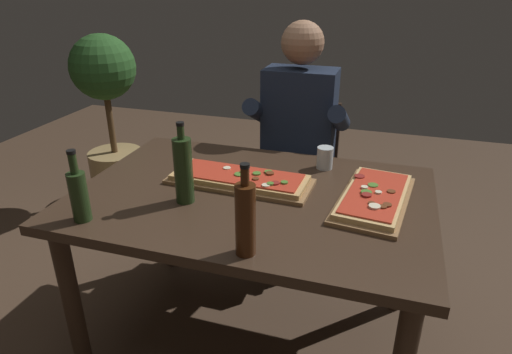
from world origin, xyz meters
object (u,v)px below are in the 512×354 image
tumbler_near_camera (325,158)px  diner_chair (300,170)px  vinegar_bottle_green (183,170)px  potted_plant_corner (109,112)px  oil_bottle_amber (245,218)px  seated_diner (297,135)px  pizza_rectangular_front (240,179)px  wine_bottle_dark (79,194)px  dining_table (252,214)px  pizza_rectangular_left (374,197)px

tumbler_near_camera → diner_chair: (-0.21, 0.52, -0.30)m
vinegar_bottle_green → potted_plant_corner: size_ratio=0.27×
vinegar_bottle_green → tumbler_near_camera: size_ratio=3.20×
oil_bottle_amber → potted_plant_corner: (-1.49, 1.45, -0.20)m
tumbler_near_camera → potted_plant_corner: size_ratio=0.08×
vinegar_bottle_green → seated_diner: seated_diner is taller
diner_chair → vinegar_bottle_green: bearing=-103.7°
pizza_rectangular_front → vinegar_bottle_green: 0.28m
diner_chair → pizza_rectangular_front: bearing=-97.0°
pizza_rectangular_front → vinegar_bottle_green: size_ratio=1.92×
wine_bottle_dark → vinegar_bottle_green: 0.37m
pizza_rectangular_front → diner_chair: (0.10, 0.78, -0.27)m
seated_diner → potted_plant_corner: bearing=167.5°
vinegar_bottle_green → pizza_rectangular_front: bearing=55.3°
tumbler_near_camera → diner_chair: 0.64m
seated_diner → wine_bottle_dark: bearing=-115.4°
wine_bottle_dark → vinegar_bottle_green: size_ratio=0.84×
dining_table → tumbler_near_camera: bearing=55.7°
wine_bottle_dark → diner_chair: bearing=66.8°
dining_table → diner_chair: (0.02, 0.86, -0.16)m
dining_table → seated_diner: (0.02, 0.74, 0.10)m
vinegar_bottle_green → seated_diner: size_ratio=0.24×
pizza_rectangular_front → dining_table: bearing=-43.9°
seated_diner → dining_table: bearing=-91.4°
oil_bottle_amber → tumbler_near_camera: size_ratio=3.07×
pizza_rectangular_left → potted_plant_corner: potted_plant_corner is taller
pizza_rectangular_left → tumbler_near_camera: (-0.24, 0.27, 0.03)m
pizza_rectangular_left → vinegar_bottle_green: size_ratio=1.67×
dining_table → oil_bottle_amber: bearing=-74.9°
dining_table → oil_bottle_amber: (0.11, -0.40, 0.22)m
pizza_rectangular_front → oil_bottle_amber: oil_bottle_amber is taller
seated_diner → pizza_rectangular_left: bearing=-55.9°
dining_table → tumbler_near_camera: tumbler_near_camera is taller
pizza_rectangular_front → diner_chair: 0.83m
wine_bottle_dark → oil_bottle_amber: 0.62m
diner_chair → seated_diner: 0.28m
pizza_rectangular_front → oil_bottle_amber: (0.18, -0.47, 0.11)m
seated_diner → potted_plant_corner: (-1.40, 0.31, -0.08)m
dining_table → oil_bottle_amber: 0.47m
pizza_rectangular_left → oil_bottle_amber: (-0.36, -0.47, 0.11)m
dining_table → seated_diner: seated_diner is taller
pizza_rectangular_left → diner_chair: size_ratio=0.61×
oil_bottle_amber → seated_diner: size_ratio=0.23×
tumbler_near_camera → seated_diner: bearing=118.3°
dining_table → tumbler_near_camera: 0.44m
dining_table → wine_bottle_dark: 0.66m
pizza_rectangular_left → pizza_rectangular_front: bearing=179.7°
oil_bottle_amber → vinegar_bottle_green: size_ratio=0.96×
wine_bottle_dark → potted_plant_corner: 1.68m
dining_table → pizza_rectangular_left: bearing=8.7°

